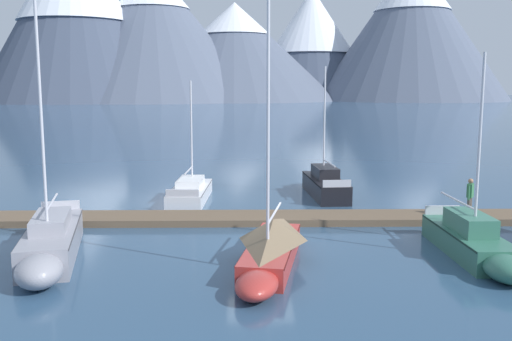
% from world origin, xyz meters
% --- Properties ---
extents(ground_plane, '(700.00, 700.00, 0.00)m').
position_xyz_m(ground_plane, '(0.00, 0.00, 0.00)').
color(ground_plane, '#2D4C6B').
extents(mountain_west_summit, '(72.74, 72.74, 64.85)m').
position_xyz_m(mountain_west_summit, '(-62.24, 197.80, 34.65)').
color(mountain_west_summit, '#424C60').
rests_on(mountain_west_summit, ground).
extents(mountain_central_massif, '(86.66, 86.66, 52.00)m').
position_xyz_m(mountain_central_massif, '(-34.78, 206.62, 26.59)').
color(mountain_central_massif, slate).
rests_on(mountain_central_massif, ground).
extents(mountain_shoulder_ridge, '(85.05, 85.05, 39.48)m').
position_xyz_m(mountain_shoulder_ridge, '(-3.15, 216.12, 20.21)').
color(mountain_shoulder_ridge, slate).
rests_on(mountain_shoulder_ridge, ground).
extents(mountain_east_summit, '(60.61, 60.61, 48.20)m').
position_xyz_m(mountain_east_summit, '(30.65, 234.87, 25.88)').
color(mountain_east_summit, '#424C60').
rests_on(mountain_east_summit, ground).
extents(mountain_rear_spur, '(78.96, 78.96, 57.77)m').
position_xyz_m(mountain_rear_spur, '(69.15, 215.36, 29.86)').
color(mountain_rear_spur, slate).
rests_on(mountain_rear_spur, ground).
extents(dock, '(27.20, 2.50, 0.30)m').
position_xyz_m(dock, '(0.00, 4.00, 0.15)').
color(dock, brown).
rests_on(dock, ground).
extents(sailboat_second_berth, '(2.95, 7.50, 9.27)m').
position_xyz_m(sailboat_second_berth, '(-7.30, -1.53, 0.64)').
color(sailboat_second_berth, '#93939E').
rests_on(sailboat_second_berth, ground).
extents(sailboat_mid_dock_port, '(2.07, 6.44, 6.26)m').
position_xyz_m(sailboat_mid_dock_port, '(-3.38, 9.16, 0.48)').
color(sailboat_mid_dock_port, white).
rests_on(sailboat_mid_dock_port, ground).
extents(sailboat_mid_dock_starboard, '(2.71, 7.03, 9.25)m').
position_xyz_m(sailboat_mid_dock_starboard, '(0.27, -2.35, 0.70)').
color(sailboat_mid_dock_starboard, '#B2332D').
rests_on(sailboat_mid_dock_starboard, ground).
extents(sailboat_far_berth, '(1.96, 6.58, 7.05)m').
position_xyz_m(sailboat_far_berth, '(3.87, 10.17, 0.65)').
color(sailboat_far_berth, black).
rests_on(sailboat_far_berth, ground).
extents(sailboat_outer_slip, '(1.63, 6.65, 7.11)m').
position_xyz_m(sailboat_outer_slip, '(7.42, -1.65, 0.58)').
color(sailboat_outer_slip, '#336B56').
rests_on(sailboat_outer_slip, ground).
extents(person_on_dock, '(0.40, 0.49, 1.69)m').
position_xyz_m(person_on_dock, '(9.31, 3.45, 1.26)').
color(person_on_dock, brown).
rests_on(person_on_dock, dock).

